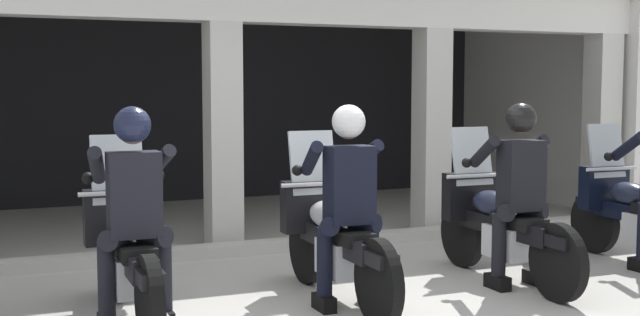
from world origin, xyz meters
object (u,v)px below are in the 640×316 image
at_px(motorcycle_right, 498,224).
at_px(motorcycle_far_right, 637,213).
at_px(police_officer_left, 133,198).
at_px(motorcycle_center, 333,238).
at_px(police_officer_center, 348,188).
at_px(police_officer_right, 519,179).
at_px(motorcycle_left, 128,252).

bearing_deg(motorcycle_right, motorcycle_far_right, -1.55).
height_order(police_officer_left, motorcycle_far_right, police_officer_left).
relative_size(motorcycle_center, motorcycle_far_right, 1.00).
xyz_separation_m(motorcycle_center, police_officer_center, (-0.00, -0.28, 0.44)).
xyz_separation_m(police_officer_right, motorcycle_far_right, (1.63, 0.31, -0.44)).
distance_m(motorcycle_center, police_officer_center, 0.52).
xyz_separation_m(motorcycle_left, motorcycle_center, (1.62, -0.06, 0.00)).
relative_size(police_officer_left, police_officer_right, 1.00).
relative_size(police_officer_center, motorcycle_right, 0.78).
relative_size(motorcycle_center, motorcycle_right, 1.00).
bearing_deg(motorcycle_center, police_officer_left, -174.39).
xyz_separation_m(police_officer_center, police_officer_right, (1.62, 0.04, 0.00)).
bearing_deg(motorcycle_far_right, police_officer_center, -179.83).
relative_size(motorcycle_left, motorcycle_center, 1.00).
distance_m(police_officer_left, motorcycle_far_right, 4.90).
bearing_deg(motorcycle_far_right, police_officer_right, -175.23).
relative_size(police_officer_left, motorcycle_far_right, 0.78).
bearing_deg(motorcycle_right, police_officer_center, -171.15).
bearing_deg(police_officer_center, motorcycle_far_right, 4.08).
bearing_deg(motorcycle_center, motorcycle_left, 175.66).
relative_size(motorcycle_right, police_officer_right, 1.29).
relative_size(police_officer_right, motorcycle_far_right, 0.78).
relative_size(police_officer_left, motorcycle_right, 0.78).
bearing_deg(motorcycle_left, police_officer_right, -11.42).
bearing_deg(motorcycle_right, motorcycle_left, 177.15).
height_order(motorcycle_left, police_officer_left, police_officer_left).
height_order(motorcycle_center, police_officer_right, police_officer_right).
height_order(police_officer_center, motorcycle_right, police_officer_center).
relative_size(motorcycle_left, motorcycle_far_right, 1.00).
distance_m(police_officer_center, motorcycle_right, 1.72).
bearing_deg(police_officer_right, motorcycle_left, 172.17).
distance_m(motorcycle_left, police_officer_center, 1.72).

